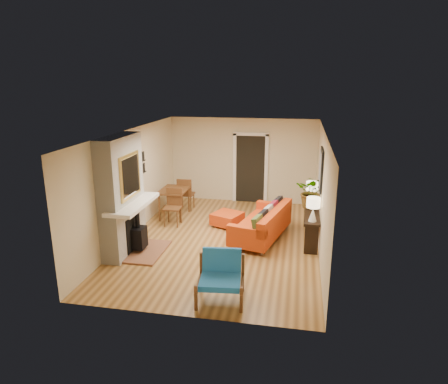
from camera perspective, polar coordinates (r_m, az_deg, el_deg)
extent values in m
plane|color=#B48445|center=(9.67, -0.22, -6.89)|extent=(6.50, 6.50, 0.00)
plane|color=white|center=(8.98, -0.24, 8.57)|extent=(6.50, 6.50, 0.00)
plane|color=beige|center=(12.36, 2.67, 4.51)|extent=(4.50, 0.00, 4.50)
plane|color=beige|center=(6.26, -6.01, -7.27)|extent=(4.50, 0.00, 4.50)
plane|color=beige|center=(9.91, -13.11, 1.20)|extent=(0.00, 6.50, 6.50)
plane|color=beige|center=(9.10, 13.81, -0.17)|extent=(0.00, 6.50, 6.50)
cube|color=black|center=(12.35, 3.79, 3.30)|extent=(0.88, 0.06, 2.10)
cube|color=white|center=(12.41, 1.53, 3.39)|extent=(0.10, 0.08, 2.18)
cube|color=white|center=(12.29, 6.05, 3.18)|extent=(0.10, 0.08, 2.18)
cube|color=white|center=(12.15, 3.87, 8.26)|extent=(1.08, 0.08, 0.10)
cube|color=black|center=(9.37, 13.71, 3.15)|extent=(0.04, 0.85, 0.95)
cube|color=slate|center=(9.37, 13.55, 3.16)|extent=(0.01, 0.70, 0.80)
cube|color=black|center=(10.18, -12.16, 2.34)|extent=(0.06, 0.95, 0.02)
cube|color=black|center=(10.11, -12.26, 3.99)|extent=(0.06, 0.95, 0.02)
cube|color=white|center=(8.81, -14.68, 3.01)|extent=(0.42, 1.50, 1.48)
cube|color=white|center=(9.18, -14.11, -4.91)|extent=(0.42, 1.50, 1.12)
cube|color=white|center=(8.90, -12.89, -1.68)|extent=(0.60, 1.68, 0.08)
cube|color=black|center=(9.14, -12.83, -5.68)|extent=(0.03, 0.72, 0.78)
cube|color=brown|center=(9.19, -10.96, -8.33)|extent=(0.75, 1.30, 0.04)
cube|color=black|center=(9.13, -12.12, -6.38)|extent=(0.30, 0.36, 0.48)
cylinder|color=black|center=(8.98, -12.28, -3.78)|extent=(0.10, 0.10, 0.40)
cube|color=gold|center=(8.74, -13.29, 2.26)|extent=(0.04, 0.95, 0.95)
cube|color=silver|center=(8.74, -13.17, 2.26)|extent=(0.01, 0.82, 0.82)
cylinder|color=silver|center=(9.16, 1.17, -7.91)|extent=(0.05, 0.05, 0.10)
cylinder|color=silver|center=(8.92, 5.40, -8.65)|extent=(0.05, 0.05, 0.10)
cylinder|color=silver|center=(10.79, 5.20, -4.18)|extent=(0.05, 0.05, 0.10)
cylinder|color=silver|center=(10.59, 8.83, -4.71)|extent=(0.05, 0.05, 0.10)
cube|color=#C34F12|center=(9.77, 5.32, -5.10)|extent=(1.40, 2.29, 0.30)
cube|color=#C34F12|center=(9.56, 7.38, -3.56)|extent=(0.71, 2.12, 0.35)
cube|color=#C34F12|center=(8.83, 3.23, -5.66)|extent=(0.93, 0.40, 0.20)
cube|color=#C34F12|center=(10.56, 7.13, -2.07)|extent=(0.93, 0.40, 0.20)
cube|color=#4A5A26|center=(8.86, 4.91, -4.77)|extent=(0.29, 0.44, 0.42)
cube|color=black|center=(9.22, 5.78, -3.95)|extent=(0.29, 0.44, 0.42)
cube|color=#ACACA7|center=(9.58, 6.58, -3.19)|extent=(0.29, 0.44, 0.42)
cube|color=maroon|center=(9.90, 7.23, -2.57)|extent=(0.29, 0.44, 0.42)
cube|color=black|center=(10.27, 7.92, -1.91)|extent=(0.29, 0.44, 0.42)
cylinder|color=silver|center=(10.50, -1.65, -4.84)|extent=(0.04, 0.04, 0.05)
cylinder|color=silver|center=(10.21, 0.95, -5.44)|extent=(0.04, 0.04, 0.05)
cylinder|color=silver|center=(10.93, 0.01, -3.96)|extent=(0.04, 0.04, 0.05)
cylinder|color=silver|center=(10.66, 2.54, -4.51)|extent=(0.04, 0.04, 0.05)
cube|color=#C34F12|center=(10.51, 0.47, -3.79)|extent=(0.89, 0.89, 0.29)
cube|color=brown|center=(7.15, -3.64, -12.86)|extent=(0.14, 0.79, 0.05)
cube|color=brown|center=(6.89, -4.05, -14.87)|extent=(0.06, 0.06, 0.46)
cube|color=brown|center=(7.43, -3.26, -11.22)|extent=(0.06, 0.06, 0.74)
cube|color=brown|center=(7.09, 2.61, -13.12)|extent=(0.14, 0.79, 0.05)
cube|color=brown|center=(6.83, 2.48, -15.15)|extent=(0.06, 0.06, 0.46)
cube|color=brown|center=(7.37, 2.72, -11.45)|extent=(0.06, 0.06, 0.74)
cube|color=blue|center=(7.08, -0.53, -12.56)|extent=(0.76, 0.72, 0.11)
cube|color=blue|center=(7.24, -0.31, -9.61)|extent=(0.71, 0.25, 0.43)
cube|color=brown|center=(11.14, -7.15, 0.28)|extent=(0.73, 1.04, 0.04)
cylinder|color=brown|center=(10.94, -9.22, -2.25)|extent=(0.05, 0.05, 0.75)
cylinder|color=brown|center=(10.77, -6.31, -2.44)|extent=(0.05, 0.05, 0.75)
cylinder|color=brown|center=(11.74, -7.78, -0.91)|extent=(0.05, 0.05, 0.75)
cylinder|color=brown|center=(11.58, -5.05, -1.07)|extent=(0.05, 0.05, 0.75)
cube|color=brown|center=(10.57, -7.38, -2.30)|extent=(0.44, 0.44, 0.04)
cube|color=brown|center=(10.68, -7.09, -0.64)|extent=(0.44, 0.04, 0.48)
cylinder|color=brown|center=(10.54, -8.54, -3.76)|extent=(0.03, 0.03, 0.46)
cylinder|color=brown|center=(10.44, -6.70, -3.90)|extent=(0.03, 0.03, 0.46)
cylinder|color=brown|center=(10.86, -7.94, -3.15)|extent=(0.03, 0.03, 0.46)
cylinder|color=brown|center=(10.75, -6.16, -3.27)|extent=(0.03, 0.03, 0.46)
cube|color=brown|center=(11.80, -5.40, -0.28)|extent=(0.44, 0.44, 0.04)
cube|color=brown|center=(11.54, -5.71, 0.67)|extent=(0.44, 0.04, 0.48)
cylinder|color=brown|center=(11.75, -6.43, -1.59)|extent=(0.03, 0.03, 0.46)
cylinder|color=brown|center=(11.66, -4.77, -1.69)|extent=(0.03, 0.03, 0.46)
cylinder|color=brown|center=(12.07, -5.95, -1.09)|extent=(0.03, 0.03, 0.46)
cylinder|color=brown|center=(11.98, -4.33, -1.19)|extent=(0.03, 0.03, 0.46)
cube|color=black|center=(9.68, 12.40, -2.82)|extent=(0.34, 1.85, 0.05)
cube|color=black|center=(9.01, 12.37, -6.70)|extent=(0.30, 0.04, 0.68)
cube|color=black|center=(10.60, 12.20, -3.19)|extent=(0.30, 0.04, 0.68)
cone|color=white|center=(8.97, 12.55, -3.18)|extent=(0.18, 0.18, 0.30)
cylinder|color=white|center=(8.91, 12.62, -2.09)|extent=(0.03, 0.03, 0.06)
cylinder|color=#FFEABF|center=(8.88, 12.66, -1.47)|extent=(0.30, 0.30, 0.22)
cone|color=white|center=(10.30, 12.39, -0.65)|extent=(0.18, 0.18, 0.30)
cylinder|color=white|center=(10.25, 12.45, 0.31)|extent=(0.03, 0.03, 0.06)
cylinder|color=#FFEABF|center=(10.22, 12.48, 0.85)|extent=(0.30, 0.30, 0.22)
imported|color=#1E5919|center=(9.81, 12.46, 0.04)|extent=(0.85, 0.78, 0.80)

